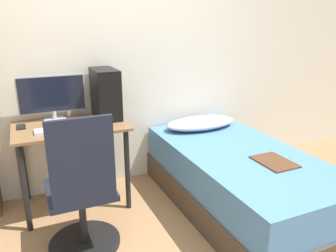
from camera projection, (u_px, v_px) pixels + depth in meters
wall_back at (96, 57)px, 2.97m from camera, size 8.00×0.05×2.50m
desk at (71, 139)px, 2.75m from camera, size 0.90×0.61×0.74m
office_chair at (83, 201)px, 2.23m from camera, size 0.51×0.51×1.02m
bed at (239, 180)px, 2.81m from camera, size 0.97×1.87×0.53m
pillow at (201, 123)px, 3.30m from camera, size 0.74×0.36×0.11m
magazine at (274, 162)px, 2.50m from camera, size 0.24×0.32×0.01m
monitor at (52, 96)px, 2.79m from camera, size 0.56×0.19×0.39m
keyboard at (62, 129)px, 2.58m from camera, size 0.41×0.12×0.02m
pc_tower at (105, 94)px, 2.86m from camera, size 0.19×0.38×0.43m
mouse at (94, 125)px, 2.68m from camera, size 0.06×0.09×0.02m
phone at (21, 127)px, 2.64m from camera, size 0.07×0.14×0.01m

